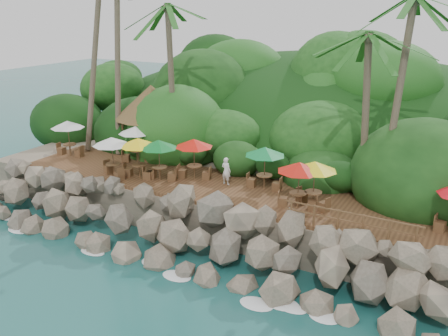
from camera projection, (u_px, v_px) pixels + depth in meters
The scene contains 11 objects.
ground at pixel (162, 273), 22.63m from camera, with size 140.00×140.00×0.00m, color #19514F.
land_base at pixel (290, 160), 35.58m from camera, with size 32.00×25.20×2.10m, color gray.
jungle_hill at pixel (321, 149), 42.14m from camera, with size 44.80×28.00×15.40m, color #143811.
seawall at pixel (185, 234), 23.92m from camera, with size 29.00×4.00×2.30m, color gray, non-canonical shape.
terrace at pixel (224, 188), 26.91m from camera, with size 26.00×5.00×0.20m, color brown.
jungle_foliage at pixel (284, 178), 35.08m from camera, with size 44.00×16.00×12.00m, color #143811, non-canonical shape.
foam_line at pixel (166, 270), 22.87m from camera, with size 25.20×0.80×0.06m.
palapa at pixel (151, 102), 32.05m from camera, with size 4.95×4.95×4.60m.
dining_clusters at pixel (219, 153), 26.27m from camera, with size 25.79×5.02×2.37m.
railing at pixel (350, 221), 21.25m from camera, with size 6.10×0.10×1.00m.
waiter at pixel (226, 171), 27.02m from camera, with size 0.57×0.38×1.57m, color white.
Camera 1 is at (12.12, -16.02, 11.88)m, focal length 38.97 mm.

